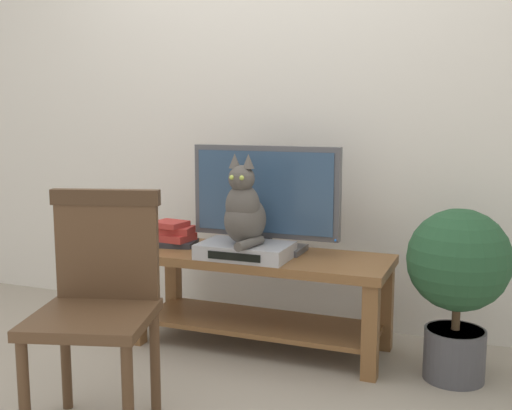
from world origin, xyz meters
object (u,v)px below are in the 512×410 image
Objects in this scene: media_box at (245,251)px; wooden_chair at (99,292)px; book_stack at (172,234)px; tv_stand at (260,282)px; tv at (266,198)px; potted_plant at (458,275)px; cat at (244,211)px.

wooden_chair is at bearing -105.94° from media_box.
media_box is 0.48m from book_stack.
tv_stand is 0.43m from tv.
media_box is 0.57× the size of potted_plant.
tv reaches higher than potted_plant.
tv is at bearing 7.07° from book_stack.
cat is 0.89m from wooden_chair.
wooden_chair is 1.52m from potted_plant.
cat is 1.01m from potted_plant.
media_box is (-0.04, -0.18, -0.24)m from tv.
tv reaches higher than book_stack.
wooden_chair reaches higher than tv_stand.
book_stack is (-0.47, 0.14, -0.17)m from cat.
media_box is at bearing 94.25° from cat.
tv is at bearing 172.09° from potted_plant.
media_box is 1.61× the size of book_stack.
media_box is 0.50× the size of wooden_chair.
wooden_chair is 1.15× the size of potted_plant.
tv is 2.82× the size of book_stack.
wooden_chair is at bearing -143.73° from potted_plant.
wooden_chair is 1.00m from book_stack.
wooden_chair is at bearing -76.85° from book_stack.
cat is at bearing -176.13° from potted_plant.
book_stack is (-0.23, 0.97, 0.02)m from wooden_chair.
cat is at bearing 73.71° from wooden_chair.
media_box is at bearing -109.50° from tv_stand.
potted_plant is at bearing -3.03° from tv_stand.
cat reaches higher than tv_stand.
wooden_chair is (-0.24, -0.85, -0.00)m from media_box.
potted_plant is (1.23, 0.90, -0.04)m from wooden_chair.
tv_stand is at bearing -2.13° from book_stack.
wooden_chair is (-0.28, -1.03, -0.24)m from tv.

